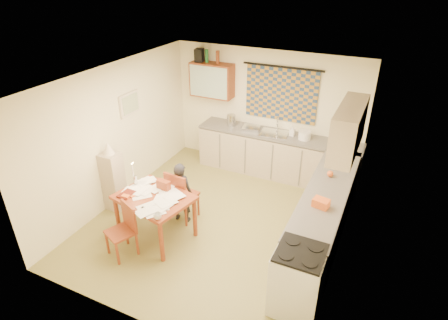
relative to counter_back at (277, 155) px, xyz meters
The scene contains 44 objects.
floor 2.04m from the counter_back, 101.16° to the right, with size 4.00×4.50×0.02m, color olive.
ceiling 2.86m from the counter_back, 101.16° to the right, with size 4.00×4.50×0.02m, color white.
wall_back 0.94m from the counter_back, 141.15° to the left, with size 4.00×0.02×2.50m, color #F5EEC5.
wall_front 4.30m from the counter_back, 95.22° to the right, with size 4.00×0.02×2.50m, color #F5EEC5.
wall_left 3.19m from the counter_back, 140.85° to the right, with size 0.02×4.50×2.50m, color #F5EEC5.
wall_right 2.66m from the counter_back, 50.19° to the right, with size 0.02×4.50×2.50m, color #F5EEC5.
window_blind 1.23m from the counter_back, 107.44° to the left, with size 1.45×0.03×1.05m, color navy.
curtain_rod 1.77m from the counter_back, 108.74° to the left, with size 0.04×0.04×1.60m, color black.
wall_cabinet 2.05m from the counter_back, behind, with size 0.90×0.34×0.70m, color maroon.
wall_cabinet_glass 2.04m from the counter_back, behind, with size 0.84×0.02×0.64m, color #99B2A5.
upper_cabinet_right 2.45m from the counter_back, 44.09° to the right, with size 0.34×1.30×0.70m, color tan.
framed_print 3.08m from the counter_back, 146.65° to the right, with size 0.04×0.50×0.40m, color beige.
print_canvas 3.06m from the counter_back, 146.36° to the right, with size 0.01×0.42×0.32m, color beige.
counter_back is the anchor object (origin of this frame).
counter_right 2.08m from the counter_back, 50.80° to the right, with size 0.62×2.95×0.92m.
stove 3.42m from the counter_back, 67.41° to the right, with size 0.60×0.60×0.93m.
sink 0.44m from the counter_back, behind, with size 0.55×0.45×0.10m, color silver.
tap 0.64m from the counter_back, 116.43° to the left, with size 0.03×0.03×0.28m, color silver.
dish_rack 0.77m from the counter_back, behind, with size 0.35×0.30×0.06m, color silver.
kettle 1.19m from the counter_back, behind, with size 0.18×0.18×0.24m, color silver.
mixing_bowl 0.76m from the counter_back, ahead, with size 0.24×0.24×0.16m, color white.
soap_bottle 0.63m from the counter_back, 10.64° to the left, with size 0.10×0.10×0.21m, color white.
bowl 1.65m from the counter_back, 33.23° to the right, with size 0.22×0.22×0.05m, color white.
orange_bag 2.55m from the counter_back, 58.22° to the right, with size 0.22×0.16×0.12m, color orange.
fruit_orange 1.84m from the counter_back, 44.11° to the right, with size 0.10×0.10×0.10m, color orange.
speaker 2.58m from the counter_back, behind, with size 0.16×0.20×0.26m, color black.
bottle_green 2.46m from the counter_back, behind, with size 0.07×0.07×0.26m, color #195926.
bottle_brown 2.31m from the counter_back, behind, with size 0.07×0.07×0.26m, color maroon.
dining_table 2.93m from the counter_back, 112.39° to the right, with size 1.28×1.07×0.75m.
chair_far 2.35m from the counter_back, 114.51° to the right, with size 0.47×0.47×0.94m.
chair_near 3.56m from the counter_back, 111.91° to the right, with size 0.50×0.50×0.84m.
person 2.39m from the counter_back, 113.88° to the right, with size 0.43×0.32×1.10m, color black.
shelf_stand 3.26m from the counter_back, 133.06° to the right, with size 0.32×0.30×1.10m, color tan.
lampshade 3.34m from the counter_back, 133.06° to the right, with size 0.20×0.20×0.22m, color beige.
letter_rack 2.73m from the counter_back, 113.77° to the right, with size 0.22×0.10×0.16m, color maroon.
mug 3.26m from the counter_back, 103.13° to the right, with size 0.12×0.12×0.09m, color white.
magazine 3.30m from the counter_back, 119.62° to the right, with size 0.21×0.27×0.02m, color maroon.
book 3.14m from the counter_back, 119.50° to the right, with size 0.27×0.31×0.02m, color orange.
orange_box 3.30m from the counter_back, 116.97° to the right, with size 0.12×0.08×0.04m, color orange.
eyeglasses 3.23m from the counter_back, 108.80° to the right, with size 0.13×0.04×0.02m, color black.
candle_holder 3.03m from the counter_back, 121.44° to the right, with size 0.06×0.06×0.18m, color silver.
candle 3.09m from the counter_back, 121.56° to the right, with size 0.02×0.02×0.22m, color white.
candle_flame 3.09m from the counter_back, 121.50° to the right, with size 0.02×0.02×0.02m, color #FFCC66.
papers 2.96m from the counter_back, 112.94° to the right, with size 1.04×1.08×0.03m.
Camera 1 is at (2.33, -4.67, 3.98)m, focal length 30.00 mm.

